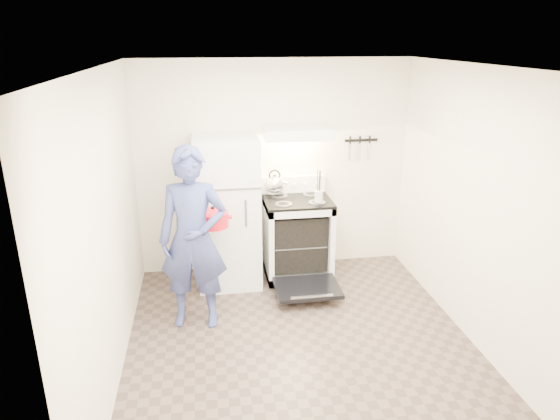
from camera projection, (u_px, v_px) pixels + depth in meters
The scene contains 15 objects.
floor at pixel (302, 346), 4.63m from camera, with size 3.60×3.60×0.00m, color brown.
back_wall at pixel (274, 168), 5.89m from camera, with size 3.20×0.02×2.50m, color beige.
refrigerator at pixel (227, 212), 5.62m from camera, with size 0.70×0.70×1.70m, color white.
stove_body at pixel (297, 239), 5.88m from camera, with size 0.76×0.65×0.92m, color white.
cooktop at pixel (298, 201), 5.73m from camera, with size 0.76×0.65×0.03m, color black.
backsplash at pixel (293, 184), 5.96m from camera, with size 0.76×0.07×0.20m, color white.
oven_door at pixel (307, 288), 5.44m from camera, with size 0.70×0.54×0.04m, color black.
oven_rack at pixel (297, 240), 5.89m from camera, with size 0.60×0.52×0.01m, color gray.
range_hood at pixel (297, 132), 5.54m from camera, with size 0.76×0.50×0.12m, color white.
knife_strip at pixel (361, 140), 5.93m from camera, with size 0.40×0.02×0.03m, color black.
pizza_stone at pixel (290, 240), 5.87m from camera, with size 0.30×0.30×0.02m, color #967855.
tea_kettle at pixel (275, 183), 5.80m from camera, with size 0.26×0.21×0.31m, color silver, non-canonical shape.
utensil_jar at pixel (319, 197), 5.51m from camera, with size 0.09×0.09×0.13m, color silver.
person at pixel (193, 239), 4.73m from camera, with size 0.66×0.43×1.80m, color navy.
dutch_oven at pixel (213, 220), 5.00m from camera, with size 0.38×0.31×0.24m, color red, non-canonical shape.
Camera 1 is at (-0.80, -3.87, 2.73)m, focal length 32.00 mm.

